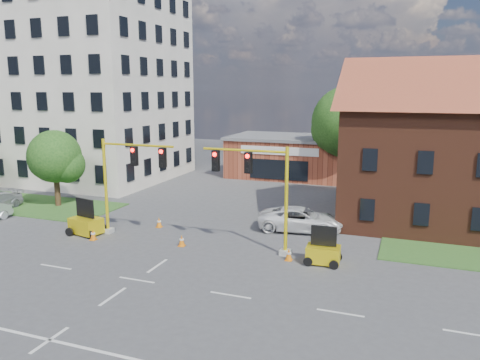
{
  "coord_description": "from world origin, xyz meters",
  "views": [
    {
      "loc": [
        12.35,
        -18.66,
        9.37
      ],
      "look_at": [
        1.77,
        10.0,
        3.33
      ],
      "focal_mm": 35.0,
      "sensor_mm": 36.0,
      "label": 1
    }
  ],
  "objects_px": {
    "signal_mast_west": "(127,176)",
    "trailer_west": "(86,224)",
    "trailer_east": "(323,253)",
    "pickup_white": "(301,219)",
    "signal_mast_east": "(258,186)"
  },
  "relations": [
    {
      "from": "signal_mast_east",
      "to": "pickup_white",
      "type": "bearing_deg",
      "value": 74.01
    },
    {
      "from": "signal_mast_east",
      "to": "trailer_east",
      "type": "xyz_separation_m",
      "value": [
        3.91,
        -0.6,
        -3.29
      ]
    },
    {
      "from": "signal_mast_east",
      "to": "signal_mast_west",
      "type": "bearing_deg",
      "value": 180.0
    },
    {
      "from": "trailer_west",
      "to": "pickup_white",
      "type": "distance_m",
      "value": 14.05
    },
    {
      "from": "signal_mast_west",
      "to": "trailer_west",
      "type": "bearing_deg",
      "value": -164.68
    },
    {
      "from": "signal_mast_east",
      "to": "trailer_west",
      "type": "distance_m",
      "value": 11.94
    },
    {
      "from": "signal_mast_east",
      "to": "pickup_white",
      "type": "distance_m",
      "value": 5.96
    },
    {
      "from": "trailer_west",
      "to": "signal_mast_east",
      "type": "bearing_deg",
      "value": 15.88
    },
    {
      "from": "signal_mast_west",
      "to": "trailer_west",
      "type": "height_order",
      "value": "signal_mast_west"
    },
    {
      "from": "signal_mast_west",
      "to": "signal_mast_east",
      "type": "height_order",
      "value": "same"
    },
    {
      "from": "trailer_east",
      "to": "signal_mast_west",
      "type": "bearing_deg",
      "value": 174.05
    },
    {
      "from": "trailer_east",
      "to": "pickup_white",
      "type": "height_order",
      "value": "trailer_east"
    },
    {
      "from": "signal_mast_east",
      "to": "trailer_east",
      "type": "distance_m",
      "value": 5.14
    },
    {
      "from": "trailer_east",
      "to": "pickup_white",
      "type": "distance_m",
      "value": 6.01
    },
    {
      "from": "signal_mast_west",
      "to": "trailer_east",
      "type": "height_order",
      "value": "signal_mast_west"
    }
  ]
}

